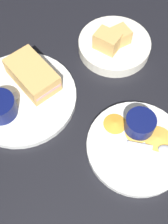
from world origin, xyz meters
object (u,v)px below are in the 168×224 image
spoon_by_dark_ramekin (18,93)px  spoon_by_gravy_ramekin (159,149)px  sandwich_half_near (32,75)px  plate_chips_companion (136,146)px  bread_basket_rear (114,45)px  ramekin_dark_sauce (0,106)px  plate_sandwich_main (22,97)px  ramekin_light_gravy (140,123)px

spoon_by_dark_ramekin → spoon_by_gravy_ramekin: 34.72cm
sandwich_half_near → spoon_by_gravy_ramekin: 33.56cm
plate_chips_companion → bread_basket_rear: 28.32cm
ramekin_dark_sauce → spoon_by_gravy_ramekin: (25.52, 25.44, -1.98)cm
plate_sandwich_main → ramekin_light_gravy: (20.97, 19.09, 2.85)cm
sandwich_half_near → bread_basket_rear: bread_basket_rear is taller
plate_sandwich_main → plate_chips_companion: 29.25cm
ramekin_dark_sauce → ramekin_light_gravy: ramekin_dark_sauce is taller
plate_sandwich_main → sandwich_half_near: bearing=117.7°
sandwich_half_near → ramekin_dark_sauce: (4.20, -9.99, -0.06)cm
ramekin_light_gravy → ramekin_dark_sauce: bearing=-127.7°
sandwich_half_near → spoon_by_gravy_ramekin: bearing=27.5°
ramekin_light_gravy → spoon_by_gravy_ramekin: (6.44, 0.76, -1.69)cm
plate_chips_companion → spoon_by_gravy_ramekin: (3.17, 3.49, 1.16)cm
spoon_by_dark_ramekin → ramekin_light_gravy: (21.70, 19.57, 1.69)cm
plate_sandwich_main → spoon_by_gravy_ramekin: bearing=35.9°
spoon_by_gravy_ramekin → spoon_by_dark_ramekin: bearing=-144.1°
sandwich_half_near → ramekin_dark_sauce: 10.84cm
plate_sandwich_main → bread_basket_rear: bread_basket_rear is taller
spoon_by_dark_ramekin → bread_basket_rear: bread_basket_rear is taller
spoon_by_dark_ramekin → spoon_by_gravy_ramekin: same height
plate_sandwich_main → spoon_by_gravy_ramekin: (27.41, 19.86, 1.16)cm
sandwich_half_near → spoon_by_dark_ramekin: size_ratio=1.51×
ramekin_dark_sauce → ramekin_light_gravy: size_ratio=1.11×
spoon_by_dark_ramekin → ramekin_dark_sauce: bearing=-62.8°
ramekin_light_gravy → bread_basket_rear: bearing=160.1°
plate_sandwich_main → bread_basket_rear: size_ratio=1.39×
spoon_by_dark_ramekin → bread_basket_rear: 27.84cm
ramekin_light_gravy → bread_basket_rear: 24.30cm
sandwich_half_near → plate_chips_companion: 29.30cm
ramekin_light_gravy → plate_sandwich_main: bearing=-137.7°
sandwich_half_near → ramekin_light_gravy: sandwich_half_near is taller
ramekin_dark_sauce → bread_basket_rear: size_ratio=0.39×
plate_chips_companion → ramekin_light_gravy: (-3.27, 2.73, 2.85)cm
plate_sandwich_main → sandwich_half_near: 5.92cm
ramekin_dark_sauce → sandwich_half_near: bearing=112.8°
plate_chips_companion → bread_basket_rear: bread_basket_rear is taller
plate_chips_companion → bread_basket_rear: size_ratio=1.16×
plate_sandwich_main → spoon_by_gravy_ramekin: spoon_by_gravy_ramekin is taller
ramekin_light_gravy → spoon_by_gravy_ramekin: 6.70cm
ramekin_dark_sauce → spoon_by_gravy_ramekin: ramekin_dark_sauce is taller
plate_chips_companion → spoon_by_gravy_ramekin: bearing=47.8°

